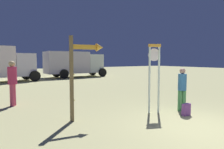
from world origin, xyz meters
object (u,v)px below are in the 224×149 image
object	(u,v)px
person_near_clock	(182,87)
backpack	(186,110)
box_truck_far	(74,63)
person_distant	(12,81)
standing_clock	(154,71)
arrow_sign	(82,65)

from	to	relation	value
person_near_clock	backpack	bearing A→B (deg)	-129.56
person_near_clock	box_truck_far	size ratio (longest dim) A/B	0.25
backpack	person_distant	xyz separation A→B (m)	(-4.55, 4.79, 0.82)
backpack	standing_clock	bearing A→B (deg)	126.97
standing_clock	person_near_clock	xyz separation A→B (m)	(1.04, -0.38, -0.60)
arrow_sign	person_distant	distance (m)	3.70
person_near_clock	backpack	xyz separation A→B (m)	(-0.39, -0.48, -0.67)
standing_clock	person_distant	world-z (taller)	standing_clock
standing_clock	person_distant	size ratio (longest dim) A/B	1.32
standing_clock	person_near_clock	bearing A→B (deg)	-20.03
box_truck_far	person_distant	bearing A→B (deg)	-123.72
box_truck_far	standing_clock	bearing A→B (deg)	-103.46
standing_clock	arrow_sign	distance (m)	2.53
arrow_sign	box_truck_far	distance (m)	15.88
person_distant	box_truck_far	xyz separation A→B (m)	(7.56, 11.33, 0.48)
backpack	person_distant	distance (m)	6.66
person_near_clock	box_truck_far	world-z (taller)	box_truck_far
standing_clock	box_truck_far	bearing A→B (deg)	76.54
arrow_sign	person_distant	world-z (taller)	arrow_sign
arrow_sign	backpack	xyz separation A→B (m)	(3.09, -1.46, -1.51)
standing_clock	person_near_clock	distance (m)	1.26
backpack	person_distant	size ratio (longest dim) A/B	0.22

